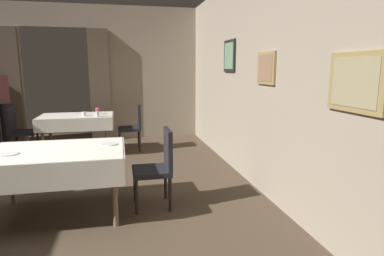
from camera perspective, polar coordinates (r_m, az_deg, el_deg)
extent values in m
cube|color=gray|center=(4.05, 14.90, 8.23)|extent=(0.12, 8.40, 3.00)
cube|color=#997F4C|center=(2.83, 26.61, 7.12)|extent=(0.03, 0.62, 0.47)
cube|color=#998C66|center=(2.82, 26.36, 7.14)|extent=(0.01, 0.51, 0.38)
cube|color=#997F4C|center=(4.20, 12.80, 10.12)|extent=(0.03, 0.48, 0.40)
cube|color=#8C664C|center=(4.19, 12.60, 10.13)|extent=(0.01, 0.39, 0.33)
cube|color=black|center=(5.50, 6.57, 12.35)|extent=(0.03, 0.51, 0.51)
cube|color=#668C66|center=(5.50, 6.41, 12.35)|extent=(0.01, 0.42, 0.42)
cube|color=gray|center=(7.83, -8.11, 9.33)|extent=(2.50, 0.12, 3.00)
cube|color=gray|center=(8.00, -23.12, 17.63)|extent=(1.40, 0.12, 0.50)
cube|color=brown|center=(8.00, -29.05, 6.29)|extent=(0.44, 0.14, 2.48)
cube|color=brown|center=(7.69, -15.71, 7.08)|extent=(0.44, 0.14, 2.48)
cylinder|color=#7A604C|center=(3.53, -13.29, -11.03)|extent=(0.06, 0.06, 0.71)
cylinder|color=#7A604C|center=(4.52, -28.88, -7.33)|extent=(0.06, 0.06, 0.71)
cylinder|color=#7A604C|center=(4.32, -13.15, -7.03)|extent=(0.06, 0.06, 0.71)
cube|color=#7A604C|center=(3.88, -22.45, -3.87)|extent=(1.37, 1.00, 0.03)
cube|color=silver|center=(3.88, -22.47, -3.58)|extent=(1.43, 1.06, 0.01)
cube|color=silver|center=(3.41, -23.83, -7.88)|extent=(1.43, 0.02, 0.28)
cube|color=silver|center=(4.42, -21.19, -3.67)|extent=(1.43, 0.02, 0.28)
cube|color=silver|center=(3.85, -11.73, -5.19)|extent=(0.02, 1.06, 0.28)
cylinder|color=#7A604C|center=(6.43, -24.50, -1.99)|extent=(0.06, 0.06, 0.71)
cylinder|color=#7A604C|center=(6.29, -14.54, -1.64)|extent=(0.06, 0.06, 0.71)
cylinder|color=#7A604C|center=(7.07, -23.42, -0.87)|extent=(0.06, 0.06, 0.71)
cylinder|color=#7A604C|center=(6.93, -14.36, -0.54)|extent=(0.06, 0.06, 0.71)
cube|color=#7A604C|center=(6.60, -19.43, 1.91)|extent=(1.27, 0.82, 0.03)
cube|color=silver|center=(6.59, -19.44, 2.08)|extent=(1.33, 0.88, 0.01)
cube|color=silver|center=(6.18, -19.86, 0.46)|extent=(1.33, 0.02, 0.24)
cube|color=silver|center=(7.04, -18.96, 1.66)|extent=(1.33, 0.02, 0.24)
cube|color=silver|center=(6.73, -25.02, 0.86)|extent=(0.02, 0.88, 0.24)
cube|color=silver|center=(6.56, -13.60, 1.33)|extent=(0.02, 0.88, 0.24)
cylinder|color=black|center=(3.80, -9.62, -11.67)|extent=(0.04, 0.04, 0.42)
cylinder|color=black|center=(4.16, -9.89, -9.73)|extent=(0.04, 0.04, 0.42)
cylinder|color=black|center=(3.83, -3.82, -11.34)|extent=(0.04, 0.04, 0.42)
cylinder|color=black|center=(4.19, -4.61, -9.45)|extent=(0.04, 0.04, 0.42)
cube|color=black|center=(3.92, -7.06, -7.44)|extent=(0.44, 0.44, 0.06)
cube|color=black|center=(3.87, -4.19, -3.68)|extent=(0.05, 0.42, 0.48)
cylinder|color=black|center=(7.11, -25.20, -2.13)|extent=(0.04, 0.04, 0.42)
cylinder|color=black|center=(6.75, -25.90, -2.82)|extent=(0.04, 0.04, 0.42)
cylinder|color=black|center=(7.21, -28.15, -2.22)|extent=(0.04, 0.04, 0.42)
cylinder|color=black|center=(6.85, -28.99, -2.90)|extent=(0.04, 0.04, 0.42)
cube|color=black|center=(6.93, -27.21, -0.70)|extent=(0.44, 0.44, 0.06)
cube|color=black|center=(6.95, -28.98, 1.31)|extent=(0.05, 0.42, 0.48)
cylinder|color=black|center=(6.53, -12.40, -2.42)|extent=(0.04, 0.04, 0.42)
cylinder|color=black|center=(6.90, -12.41, -1.74)|extent=(0.04, 0.04, 0.42)
cylinder|color=black|center=(6.54, -9.07, -2.29)|extent=(0.04, 0.04, 0.42)
cylinder|color=black|center=(6.91, -9.26, -1.62)|extent=(0.04, 0.04, 0.42)
cube|color=black|center=(6.67, -10.85, -0.12)|extent=(0.44, 0.44, 0.06)
cube|color=black|center=(6.64, -9.20, 2.11)|extent=(0.05, 0.42, 0.48)
cylinder|color=white|center=(3.88, -29.41, -3.96)|extent=(0.21, 0.21, 0.01)
cylinder|color=white|center=(3.94, -14.21, -2.73)|extent=(0.19, 0.19, 0.01)
cylinder|color=silver|center=(6.25, -16.10, 2.38)|extent=(0.06, 0.06, 0.11)
sphere|color=#D84C8C|center=(6.24, -16.14, 3.14)|extent=(0.07, 0.07, 0.07)
cylinder|color=silver|center=(6.40, -18.24, 2.34)|extent=(0.08, 0.08, 0.08)
cylinder|color=white|center=(6.64, -15.58, 2.44)|extent=(0.22, 0.22, 0.01)
cylinder|color=black|center=(7.48, -29.78, 0.12)|extent=(0.12, 0.12, 0.95)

